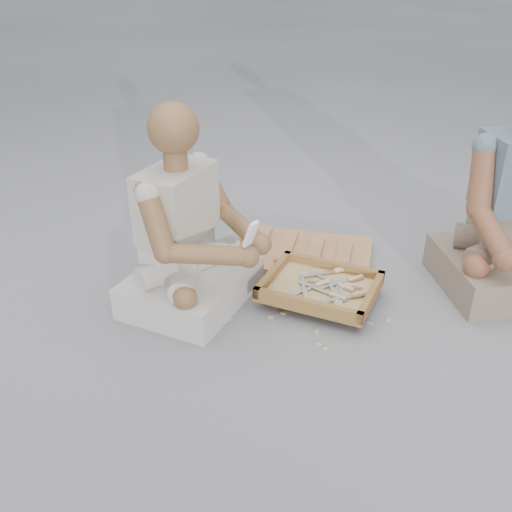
% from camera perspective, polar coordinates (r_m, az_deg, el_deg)
% --- Properties ---
extents(ground, '(60.00, 60.00, 0.00)m').
position_cam_1_polar(ground, '(2.05, 1.84, -9.50)').
color(ground, gray).
rests_on(ground, ground).
extents(carved_panel, '(0.70, 0.55, 0.04)m').
position_cam_1_polar(carved_panel, '(2.62, 4.55, 0.17)').
color(carved_panel, olive).
rests_on(carved_panel, ground).
extents(tool_tray, '(0.45, 0.36, 0.06)m').
position_cam_1_polar(tool_tray, '(2.30, 6.44, -3.17)').
color(tool_tray, brown).
rests_on(tool_tray, carved_panel).
extents(chisel_0, '(0.09, 0.21, 0.02)m').
position_cam_1_polar(chisel_0, '(2.21, 8.04, -4.56)').
color(chisel_0, silver).
rests_on(chisel_0, tool_tray).
extents(chisel_1, '(0.17, 0.16, 0.02)m').
position_cam_1_polar(chisel_1, '(2.40, 8.07, -1.43)').
color(chisel_1, silver).
rests_on(chisel_1, tool_tray).
extents(chisel_2, '(0.12, 0.20, 0.02)m').
position_cam_1_polar(chisel_2, '(2.23, 4.98, -3.89)').
color(chisel_2, silver).
rests_on(chisel_2, tool_tray).
extents(chisel_3, '(0.14, 0.19, 0.02)m').
position_cam_1_polar(chisel_3, '(2.17, 8.49, -5.06)').
color(chisel_3, silver).
rests_on(chisel_3, tool_tray).
extents(chisel_4, '(0.12, 0.20, 0.02)m').
position_cam_1_polar(chisel_4, '(2.30, 6.18, -2.90)').
color(chisel_4, silver).
rests_on(chisel_4, tool_tray).
extents(chisel_5, '(0.17, 0.17, 0.02)m').
position_cam_1_polar(chisel_5, '(2.24, 9.88, -3.88)').
color(chisel_5, silver).
rests_on(chisel_5, tool_tray).
extents(chisel_6, '(0.22, 0.08, 0.02)m').
position_cam_1_polar(chisel_6, '(2.31, 8.61, -2.95)').
color(chisel_6, silver).
rests_on(chisel_6, tool_tray).
extents(chisel_7, '(0.22, 0.06, 0.02)m').
position_cam_1_polar(chisel_7, '(2.24, 7.76, -3.88)').
color(chisel_7, silver).
rests_on(chisel_7, tool_tray).
extents(chisel_8, '(0.08, 0.22, 0.02)m').
position_cam_1_polar(chisel_8, '(2.20, 8.41, -4.78)').
color(chisel_8, silver).
rests_on(chisel_8, tool_tray).
extents(chisel_9, '(0.15, 0.18, 0.02)m').
position_cam_1_polar(chisel_9, '(2.35, 9.44, -2.35)').
color(chisel_9, silver).
rests_on(chisel_9, tool_tray).
extents(chisel_10, '(0.22, 0.06, 0.02)m').
position_cam_1_polar(chisel_10, '(2.31, 9.14, -2.89)').
color(chisel_10, silver).
rests_on(chisel_10, tool_tray).
extents(wood_chip_0, '(0.02, 0.02, 0.00)m').
position_cam_1_polar(wood_chip_0, '(2.20, -2.74, -6.38)').
color(wood_chip_0, tan).
rests_on(wood_chip_0, ground).
extents(wood_chip_1, '(0.02, 0.02, 0.00)m').
position_cam_1_polar(wood_chip_1, '(2.22, 1.48, -6.13)').
color(wood_chip_1, tan).
rests_on(wood_chip_1, ground).
extents(wood_chip_2, '(0.02, 0.02, 0.00)m').
position_cam_1_polar(wood_chip_2, '(2.33, -2.26, -4.30)').
color(wood_chip_2, tan).
rests_on(wood_chip_2, ground).
extents(wood_chip_3, '(0.02, 0.02, 0.00)m').
position_cam_1_polar(wood_chip_3, '(2.51, 8.59, -2.02)').
color(wood_chip_3, tan).
rests_on(wood_chip_3, ground).
extents(wood_chip_4, '(0.02, 0.02, 0.00)m').
position_cam_1_polar(wood_chip_4, '(2.26, 7.87, -5.76)').
color(wood_chip_4, tan).
rests_on(wood_chip_4, ground).
extents(wood_chip_5, '(0.02, 0.02, 0.00)m').
position_cam_1_polar(wood_chip_5, '(2.23, 11.31, -6.59)').
color(wood_chip_5, tan).
rests_on(wood_chip_5, ground).
extents(wood_chip_6, '(0.02, 0.02, 0.00)m').
position_cam_1_polar(wood_chip_6, '(2.26, 13.08, -6.23)').
color(wood_chip_6, tan).
rests_on(wood_chip_6, ground).
extents(wood_chip_7, '(0.02, 0.02, 0.00)m').
position_cam_1_polar(wood_chip_7, '(2.58, 8.69, -1.13)').
color(wood_chip_7, tan).
rests_on(wood_chip_7, ground).
extents(wood_chip_8, '(0.02, 0.02, 0.00)m').
position_cam_1_polar(wood_chip_8, '(2.24, 2.76, -5.71)').
color(wood_chip_8, tan).
rests_on(wood_chip_8, ground).
extents(wood_chip_9, '(0.02, 0.02, 0.00)m').
position_cam_1_polar(wood_chip_9, '(2.09, 6.35, -8.82)').
color(wood_chip_9, tan).
rests_on(wood_chip_9, ground).
extents(wood_chip_10, '(0.02, 0.02, 0.00)m').
position_cam_1_polar(wood_chip_10, '(2.07, 7.01, -9.20)').
color(wood_chip_10, tan).
rests_on(wood_chip_10, ground).
extents(wood_chip_11, '(0.02, 0.02, 0.00)m').
position_cam_1_polar(wood_chip_11, '(2.15, 6.10, -7.51)').
color(wood_chip_11, tan).
rests_on(wood_chip_11, ground).
extents(wood_chip_12, '(0.02, 0.02, 0.00)m').
position_cam_1_polar(wood_chip_12, '(2.41, 2.14, -3.03)').
color(wood_chip_12, tan).
rests_on(wood_chip_12, ground).
extents(wood_chip_13, '(0.02, 0.02, 0.00)m').
position_cam_1_polar(wood_chip_13, '(2.51, 7.67, -1.89)').
color(wood_chip_13, tan).
rests_on(wood_chip_13, ground).
extents(wood_chip_14, '(0.02, 0.02, 0.00)m').
position_cam_1_polar(wood_chip_14, '(2.64, 3.26, -0.02)').
color(wood_chip_14, tan).
rests_on(wood_chip_14, ground).
extents(wood_chip_15, '(0.02, 0.02, 0.00)m').
position_cam_1_polar(wood_chip_15, '(2.54, 1.16, -1.20)').
color(wood_chip_15, tan).
rests_on(wood_chip_15, ground).
extents(craftsman, '(0.53, 0.51, 0.79)m').
position_cam_1_polar(craftsman, '(2.21, -6.82, 1.61)').
color(craftsman, beige).
rests_on(craftsman, ground).
extents(mobile_phone, '(0.05, 0.05, 0.10)m').
position_cam_1_polar(mobile_phone, '(1.99, -0.53, 2.24)').
color(mobile_phone, white).
rests_on(mobile_phone, craftsman).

